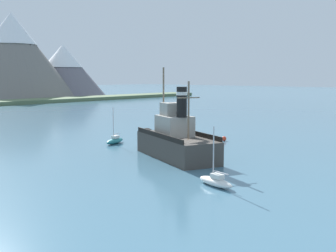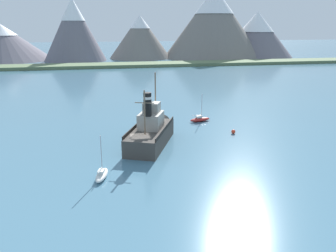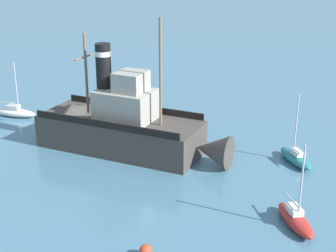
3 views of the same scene
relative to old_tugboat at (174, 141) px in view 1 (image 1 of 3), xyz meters
name	(u,v)px [view 1 (image 1 of 3)]	position (x,y,z in m)	size (l,w,h in m)	color
ground_plane	(187,164)	(-2.01, -3.53, -1.83)	(600.00, 600.00, 0.00)	#477289
old_tugboat	(174,141)	(0.00, 0.00, 0.00)	(8.72, 14.58, 9.90)	#423D38
sailboat_red	(166,135)	(10.18, 10.22, -1.40)	(3.95, 1.96, 4.90)	#B22823
sailboat_teal	(115,140)	(1.85, 11.89, -1.40)	(3.95, 2.20, 4.90)	#23757A
sailboat_white	(216,181)	(-7.21, -10.62, -1.40)	(2.01, 3.95, 4.90)	white
mooring_buoy	(224,139)	(13.34, 2.29, -1.50)	(0.65, 0.65, 0.65)	red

